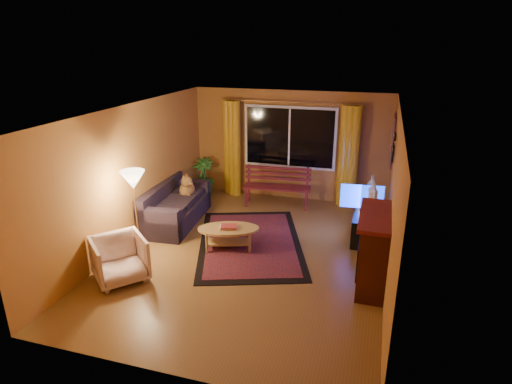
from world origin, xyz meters
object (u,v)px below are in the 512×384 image
(coffee_table, at_px, (229,238))
(sofa, at_px, (176,204))
(tv_console, at_px, (365,224))
(armchair, at_px, (119,257))
(bench, at_px, (277,197))
(floor_lamp, at_px, (136,215))

(coffee_table, bearing_deg, sofa, 151.04)
(sofa, bearing_deg, tv_console, 1.20)
(armchair, height_order, coffee_table, armchair)
(armchair, bearing_deg, sofa, 46.21)
(sofa, height_order, tv_console, sofa)
(armchair, relative_size, tv_console, 0.62)
(sofa, bearing_deg, bench, 35.39)
(coffee_table, bearing_deg, armchair, -130.08)
(armchair, distance_m, tv_console, 4.44)
(sofa, relative_size, tv_console, 1.56)
(bench, relative_size, tv_console, 1.18)
(bench, bearing_deg, floor_lamp, -125.25)
(floor_lamp, bearing_deg, coffee_table, 29.31)
(tv_console, bearing_deg, sofa, -173.52)
(bench, distance_m, armchair, 4.06)
(floor_lamp, bearing_deg, armchair, -82.03)
(armchair, xyz_separation_m, floor_lamp, (-0.10, 0.72, 0.39))
(bench, xyz_separation_m, tv_console, (1.99, -1.08, 0.04))
(floor_lamp, bearing_deg, tv_console, 27.87)
(bench, xyz_separation_m, sofa, (-1.74, -1.47, 0.17))
(floor_lamp, bearing_deg, bench, 60.99)
(sofa, distance_m, floor_lamp, 1.59)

